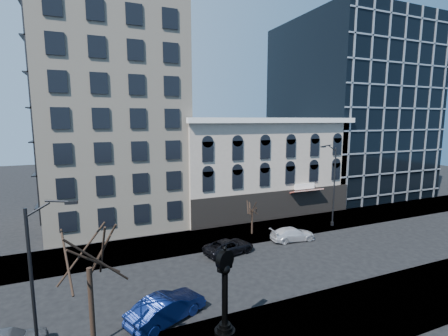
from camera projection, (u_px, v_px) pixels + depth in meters
name	position (u px, v px, depth m)	size (l,w,h in m)	color
ground	(220.00, 276.00, 25.60)	(160.00, 160.00, 0.00)	black
sidewalk_far	(191.00, 241.00, 32.88)	(160.00, 6.00, 0.12)	#9B978D
cream_tower	(110.00, 58.00, 37.61)	(15.90, 15.40, 42.50)	beige
victorian_row	(258.00, 167.00, 43.82)	(22.60, 11.19, 12.50)	#B4A594
glass_office	(348.00, 109.00, 54.92)	(20.00, 20.15, 28.00)	black
street_clock	(225.00, 296.00, 18.09)	(1.20, 1.20, 5.28)	black
street_lamp_near	(44.00, 243.00, 14.55)	(2.26, 0.66, 8.78)	black
street_lamp_far	(331.00, 164.00, 36.24)	(2.48, 0.44, 9.58)	black
bare_tree_near	(87.00, 245.00, 14.95)	(4.95, 4.95, 8.50)	black
bare_tree_far	(252.00, 205.00, 34.43)	(2.44, 2.44, 4.18)	black
car_near_b	(167.00, 308.00, 19.82)	(1.77, 5.07, 1.67)	#0C194C
car_far_a	(229.00, 247.00, 29.88)	(2.23, 4.83, 1.34)	black
car_far_b	(293.00, 234.00, 33.15)	(1.89, 4.64, 1.35)	silver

